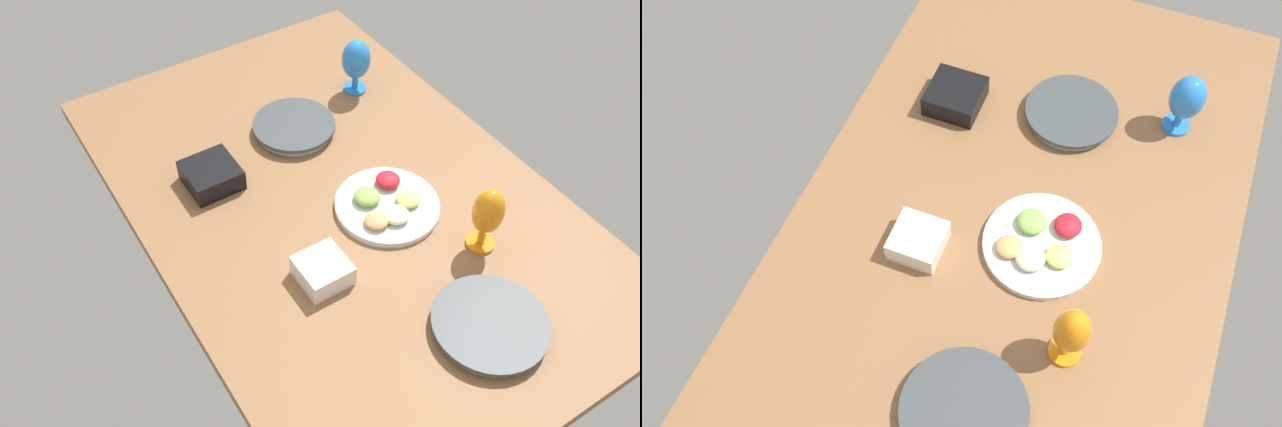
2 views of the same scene
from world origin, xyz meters
TOP-DOWN VIEW (x-y plane):
  - ground_plane at (0.00, 0.00)cm, footprint 160.00×104.00cm
  - dinner_plate_left at (-29.66, 3.33)cm, footprint 24.60×24.60cm
  - dinner_plate_right at (54.02, 5.22)cm, footprint 26.94×26.94cm
  - fruit_platter at (10.71, 8.00)cm, footprint 28.12×28.12cm
  - hurricane_glass_orange at (33.62, 20.74)cm, footprint 7.84×7.84cm
  - hurricane_glass_blue at (-36.83, 30.23)cm, footprint 9.00×9.00cm
  - square_bowl_black at (-22.93, -27.07)cm, footprint 14.12×14.12cm
  - square_bowl_white at (21.25, -19.00)cm, footprint 11.82×11.82cm

SIDE VIEW (x-z plane):
  - ground_plane at x=0.00cm, z-range -4.00..0.00cm
  - fruit_platter at x=10.71cm, z-range -0.86..4.03cm
  - dinner_plate_right at x=54.02cm, z-range 0.06..3.13cm
  - dinner_plate_left at x=-29.66cm, z-range 0.06..3.23cm
  - square_bowl_white at x=21.25cm, z-range 0.34..6.31cm
  - square_bowl_black at x=-22.93cm, z-range 0.35..6.45cm
  - hurricane_glass_blue at x=-36.83cm, z-range 1.86..19.82cm
  - hurricane_glass_orange at x=33.62cm, z-range 1.86..21.07cm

